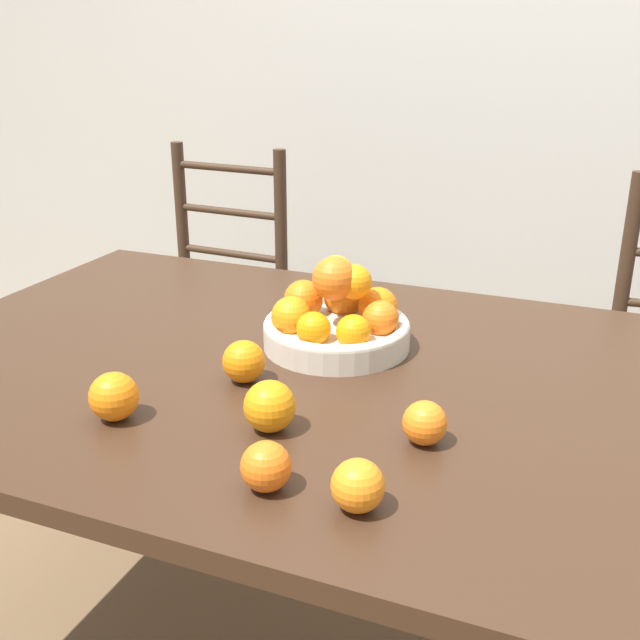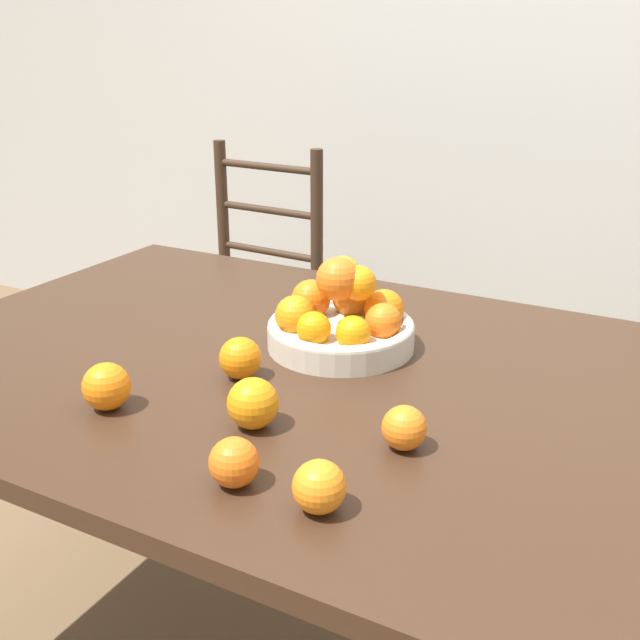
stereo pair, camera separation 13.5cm
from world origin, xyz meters
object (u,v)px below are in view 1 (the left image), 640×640
at_px(orange_loose_3, 244,361).
at_px(orange_loose_5, 114,397).
at_px(orange_loose_4, 425,423).
at_px(chair_left, 210,307).
at_px(orange_loose_1, 358,486).
at_px(fruit_bowl, 337,319).
at_px(orange_loose_0, 266,466).
at_px(orange_loose_2, 270,406).

relative_size(orange_loose_3, orange_loose_5, 0.96).
height_order(orange_loose_4, chair_left, chair_left).
bearing_deg(orange_loose_1, orange_loose_4, 79.40).
bearing_deg(fruit_bowl, orange_loose_3, -113.56).
bearing_deg(orange_loose_3, chair_left, 123.67).
distance_m(fruit_bowl, orange_loose_0, 0.50).
bearing_deg(orange_loose_4, orange_loose_1, -100.60).
relative_size(fruit_bowl, orange_loose_4, 4.25).
xyz_separation_m(orange_loose_0, orange_loose_3, (-0.18, 0.28, 0.00)).
bearing_deg(orange_loose_0, orange_loose_5, 164.37).
distance_m(orange_loose_1, orange_loose_3, 0.42).
xyz_separation_m(orange_loose_0, orange_loose_4, (0.16, 0.20, -0.00)).
height_order(orange_loose_3, chair_left, chair_left).
height_order(fruit_bowl, orange_loose_3, fruit_bowl).
bearing_deg(orange_loose_2, chair_left, 124.56).
height_order(orange_loose_0, orange_loose_5, orange_loose_5).
bearing_deg(chair_left, orange_loose_3, -53.11).
xyz_separation_m(fruit_bowl, orange_loose_5, (-0.22, -0.41, -0.02)).
bearing_deg(orange_loose_2, orange_loose_4, 12.44).
bearing_deg(orange_loose_0, orange_loose_3, 122.52).
bearing_deg(orange_loose_0, orange_loose_2, 113.91).
distance_m(fruit_bowl, chair_left, 1.06).
relative_size(fruit_bowl, chair_left, 0.29).
relative_size(fruit_bowl, orange_loose_0, 4.11).
xyz_separation_m(orange_loose_1, orange_loose_2, (-0.19, 0.14, 0.01)).
height_order(orange_loose_0, orange_loose_1, orange_loose_1).
height_order(orange_loose_1, orange_loose_2, orange_loose_2).
bearing_deg(orange_loose_1, orange_loose_5, 169.18).
bearing_deg(orange_loose_5, orange_loose_4, 13.26).
bearing_deg(chair_left, orange_loose_2, -52.22).
distance_m(orange_loose_0, orange_loose_2, 0.16).
height_order(orange_loose_2, orange_loose_3, orange_loose_2).
distance_m(orange_loose_1, orange_loose_2, 0.24).
distance_m(fruit_bowl, orange_loose_1, 0.54).
xyz_separation_m(orange_loose_2, orange_loose_3, (-0.12, 0.14, -0.00)).
relative_size(orange_loose_3, chair_left, 0.08).
height_order(orange_loose_2, orange_loose_4, orange_loose_2).
bearing_deg(orange_loose_1, orange_loose_3, 137.69).
distance_m(orange_loose_3, orange_loose_5, 0.23).
relative_size(fruit_bowl, orange_loose_2, 3.52).
bearing_deg(orange_loose_2, orange_loose_3, 130.13).
distance_m(orange_loose_3, chair_left, 1.16).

